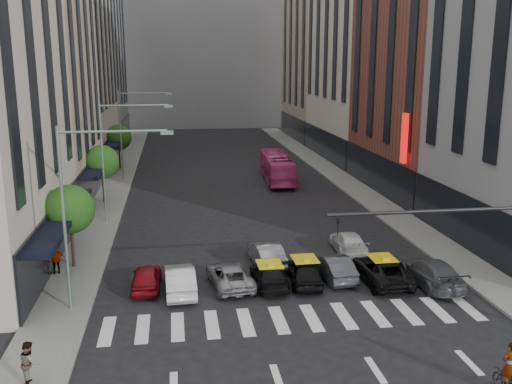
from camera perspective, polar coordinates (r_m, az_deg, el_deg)
name	(u,v)px	position (r m, az deg, el deg)	size (l,w,h in m)	color
ground	(307,333)	(26.76, 5.09, -13.87)	(160.00, 160.00, 0.00)	black
sidewalk_left	(113,192)	(54.83, -14.15, -0.03)	(3.00, 96.00, 0.15)	slate
sidewalk_right	(350,185)	(57.17, 9.42, 0.72)	(3.00, 96.00, 0.15)	slate
building_left_b	(35,61)	(52.42, -21.22, 12.08)	(8.00, 16.00, 24.00)	tan
building_left_c	(67,6)	(70.35, -18.35, 17.22)	(8.00, 20.00, 36.00)	beige
building_left_d	(92,40)	(88.96, -16.10, 14.41)	(8.00, 18.00, 30.00)	gray
building_right_b	(425,50)	(55.09, 16.52, 13.46)	(8.00, 18.00, 26.00)	brown
building_right_d	(319,48)	(91.08, 6.34, 14.15)	(8.00, 18.00, 28.00)	tan
building_far	(201,27)	(108.50, -5.48, 16.09)	(30.00, 10.00, 36.00)	gray
tree_near	(70,209)	(34.78, -18.13, -1.66)	(2.88, 2.88, 4.95)	black
tree_mid	(102,162)	(50.27, -15.15, 2.91)	(2.88, 2.88, 4.95)	black
tree_far	(119,137)	(66.01, -13.58, 5.32)	(2.88, 2.88, 4.95)	black
streetlamp_near	(83,194)	(28.21, -16.92, -0.19)	(5.38, 0.25, 9.00)	gray
streetlamp_mid	(115,145)	(43.84, -13.93, 4.54)	(5.38, 0.25, 9.00)	gray
streetlamp_far	(130,123)	(59.67, -12.50, 6.77)	(5.38, 0.25, 9.00)	gray
traffic_signal	(485,238)	(27.01, 21.93, -4.31)	(10.10, 0.20, 6.00)	black
liberty_sign	(404,138)	(47.30, 14.62, 5.21)	(0.30, 0.70, 4.00)	red
car_red	(146,277)	(31.68, -10.91, -8.38)	(1.53, 3.81, 1.30)	maroon
car_white_front	(180,279)	(30.89, -7.62, -8.66)	(1.54, 4.43, 1.46)	silver
car_silver	(230,276)	(31.46, -2.63, -8.35)	(2.06, 4.48, 1.24)	gray
taxi_left	(269,275)	(31.51, 1.35, -8.30)	(1.74, 4.28, 1.24)	black
taxi_center	(305,271)	(31.87, 4.88, -7.92)	(1.69, 4.19, 1.43)	black
car_grey_mid	(334,267)	(32.82, 7.78, -7.41)	(1.46, 4.18, 1.38)	#393C40
taxi_right	(381,270)	(32.77, 12.44, -7.63)	(2.31, 5.01, 1.39)	black
car_grey_curb	(431,272)	(33.03, 17.14, -7.68)	(2.05, 5.04, 1.46)	#474A4F
car_row2_left	(266,254)	(34.51, 1.02, -6.21)	(1.52, 4.35, 1.43)	gray
car_row2_right	(348,242)	(37.42, 9.19, -4.94)	(1.81, 4.46, 1.29)	silver
bus	(277,167)	(58.16, 2.11, 2.48)	(2.44, 10.41, 2.90)	#D83F87
motorcycle	(508,384)	(24.06, 23.87, -17.11)	(0.59, 1.70, 0.89)	black
rider	(512,350)	(23.42, 24.19, -14.18)	(0.68, 0.45, 1.86)	gray
pedestrian_near	(29,363)	(23.90, -21.73, -15.57)	(0.83, 0.65, 1.71)	gray
pedestrian_far	(56,259)	(34.66, -19.36, -6.36)	(1.02, 0.42, 1.73)	gray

